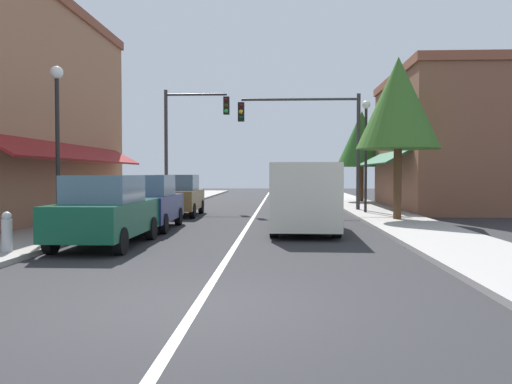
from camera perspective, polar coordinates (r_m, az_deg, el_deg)
ground_plane at (r=25.01m, az=0.10°, el=-2.16°), size 80.00×80.00×0.00m
sidewalk_left at (r=25.85m, az=-12.18°, el=-1.93°), size 2.60×56.00×0.12m
sidewalk_right at (r=25.36m, az=12.62°, el=-2.01°), size 2.60×56.00×0.12m
lane_center_stripe at (r=25.01m, az=0.10°, el=-2.15°), size 0.14×52.00×0.01m
storefront_left_block at (r=21.57m, az=-25.43°, el=8.11°), size 5.59×14.20×8.36m
storefront_right_block at (r=28.28m, az=20.30°, el=5.14°), size 7.01×10.20×6.84m
parked_car_nearest_left at (r=13.53m, az=-16.04°, el=-2.03°), size 1.80×4.11×1.77m
parked_car_second_left at (r=17.41m, az=-11.74°, el=-1.11°), size 1.88×4.15×1.77m
parked_car_third_left at (r=22.77m, az=-8.40°, el=-0.37°), size 1.87×4.14×1.77m
van_in_lane at (r=16.43m, az=5.26°, el=-0.33°), size 2.09×5.22×2.12m
traffic_signal_mast_arm at (r=25.12m, az=6.45°, el=6.68°), size 5.79×0.50×5.59m
traffic_signal_left_corner at (r=27.39m, az=-7.61°, el=6.65°), size 3.40×0.50×6.13m
street_lamp_left_near at (r=15.98m, az=-20.78°, el=7.08°), size 0.36×0.36×4.85m
street_lamp_right_mid at (r=23.58m, az=11.86°, el=5.70°), size 0.36×0.36×5.01m
tree_right_near at (r=20.49m, az=15.20°, el=9.26°), size 3.11×3.11×6.16m
tree_right_far at (r=33.24m, az=11.41°, el=5.65°), size 3.12×3.12×5.69m
fire_hydrant at (r=12.61m, az=-25.44°, el=-3.93°), size 0.22×0.22×0.87m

